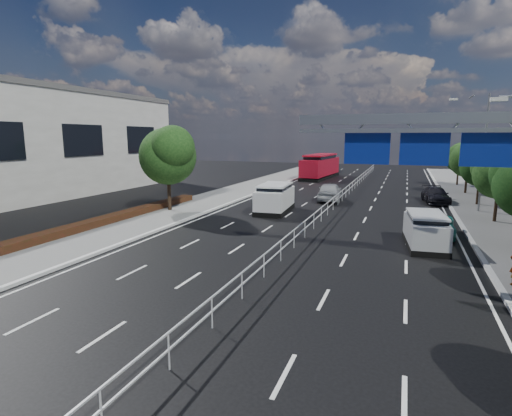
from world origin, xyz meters
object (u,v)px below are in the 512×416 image
(red_bus, at_px, (320,166))
(near_car_silver, at_px, (330,192))
(parked_car_dark, at_px, (436,195))
(silver_minivan, at_px, (425,230))
(overhead_gantry, at_px, (444,142))
(near_car_dark, at_px, (328,166))
(parked_car_teal, at_px, (436,225))
(white_minivan, at_px, (275,198))

(red_bus, relative_size, near_car_silver, 2.31)
(red_bus, relative_size, parked_car_dark, 2.44)
(red_bus, distance_m, parked_car_dark, 22.71)
(silver_minivan, bearing_deg, overhead_gantry, -92.56)
(near_car_silver, xyz_separation_m, parked_car_dark, (9.10, 2.15, -0.16))
(near_car_dark, relative_size, parked_car_teal, 1.15)
(near_car_silver, bearing_deg, silver_minivan, 112.84)
(near_car_silver, bearing_deg, white_minivan, 60.71)
(white_minivan, bearing_deg, parked_car_dark, 33.04)
(red_bus, relative_size, near_car_dark, 2.26)
(near_car_silver, distance_m, parked_car_teal, 13.78)
(overhead_gantry, distance_m, white_minivan, 15.96)
(red_bus, relative_size, parked_car_teal, 2.59)
(overhead_gantry, relative_size, silver_minivan, 2.24)
(white_minivan, distance_m, near_car_dark, 39.12)
(overhead_gantry, xyz_separation_m, white_minivan, (-10.91, 10.73, -4.52))
(near_car_dark, distance_m, parked_car_dark, 33.42)
(overhead_gantry, bearing_deg, near_car_silver, 113.86)
(white_minivan, bearing_deg, silver_minivan, -36.62)
(red_bus, xyz_separation_m, parked_car_dark, (14.07, -17.79, -1.08))
(overhead_gantry, height_order, silver_minivan, overhead_gantry)
(parked_car_teal, bearing_deg, near_car_silver, 129.73)
(near_car_silver, bearing_deg, red_bus, -82.01)
(overhead_gantry, bearing_deg, silver_minivan, 93.48)
(parked_car_dark, bearing_deg, parked_car_teal, -100.74)
(overhead_gantry, height_order, parked_car_dark, overhead_gantry)
(near_car_silver, height_order, parked_car_dark, near_car_silver)
(white_minivan, relative_size, near_car_dark, 1.02)
(red_bus, distance_m, near_car_silver, 20.58)
(parked_car_teal, relative_size, parked_car_dark, 0.94)
(overhead_gantry, relative_size, near_car_dark, 2.01)
(near_car_silver, relative_size, parked_car_teal, 1.12)
(white_minivan, relative_size, parked_car_dark, 1.11)
(silver_minivan, bearing_deg, parked_car_dark, 78.74)
(red_bus, xyz_separation_m, near_car_dark, (-1.09, 11.99, -0.92))
(near_car_silver, bearing_deg, parked_car_teal, 121.17)
(parked_car_dark, bearing_deg, silver_minivan, -102.62)
(red_bus, distance_m, parked_car_teal, 33.68)
(overhead_gantry, height_order, near_car_dark, overhead_gantry)
(overhead_gantry, bearing_deg, white_minivan, 135.48)
(white_minivan, height_order, parked_car_dark, white_minivan)
(overhead_gantry, bearing_deg, near_car_dark, 105.65)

